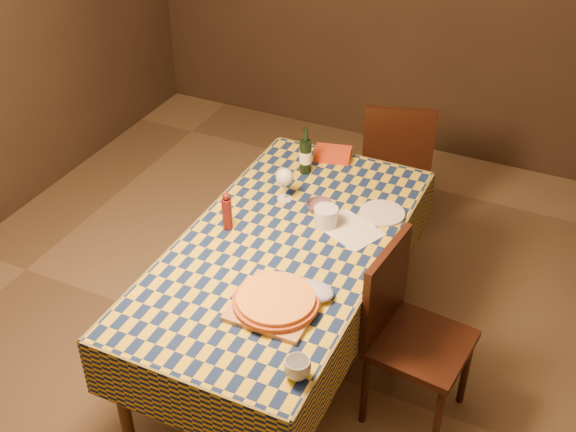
# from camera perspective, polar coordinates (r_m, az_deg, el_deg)

# --- Properties ---
(room) EXTENTS (5.00, 5.10, 2.70)m
(room) POSITION_cam_1_polar(r_m,az_deg,el_deg) (3.06, -0.40, 6.41)
(room) COLOR brown
(room) RESTS_ON ground
(dining_table) EXTENTS (0.94, 1.84, 0.77)m
(dining_table) POSITION_cam_1_polar(r_m,az_deg,el_deg) (3.42, -0.36, -3.26)
(dining_table) COLOR brown
(dining_table) RESTS_ON ground
(cutting_board) EXTENTS (0.34, 0.34, 0.02)m
(cutting_board) POSITION_cam_1_polar(r_m,az_deg,el_deg) (3.04, -0.97, -7.06)
(cutting_board) COLOR #AD7951
(cutting_board) RESTS_ON dining_table
(pizza) EXTENTS (0.41, 0.41, 0.04)m
(pizza) POSITION_cam_1_polar(r_m,az_deg,el_deg) (3.02, -0.97, -6.67)
(pizza) COLOR #A5451B
(pizza) RESTS_ON cutting_board
(pepper_mill) EXTENTS (0.06, 0.06, 0.20)m
(pepper_mill) POSITION_cam_1_polar(r_m,az_deg,el_deg) (3.43, -4.84, 0.32)
(pepper_mill) COLOR #4D1213
(pepper_mill) RESTS_ON dining_table
(bowl) EXTENTS (0.15, 0.15, 0.04)m
(bowl) POSITION_cam_1_polar(r_m,az_deg,el_deg) (3.59, 2.49, 0.76)
(bowl) COLOR #5B434D
(bowl) RESTS_ON dining_table
(wine_glass) EXTENTS (0.09, 0.09, 0.18)m
(wine_glass) POSITION_cam_1_polar(r_m,az_deg,el_deg) (3.61, -0.27, 3.01)
(wine_glass) COLOR silver
(wine_glass) RESTS_ON dining_table
(wine_bottle) EXTENTS (0.07, 0.07, 0.26)m
(wine_bottle) POSITION_cam_1_polar(r_m,az_deg,el_deg) (3.86, 1.39, 4.78)
(wine_bottle) COLOR black
(wine_bottle) RESTS_ON dining_table
(deli_tub) EXTENTS (0.12, 0.12, 0.10)m
(deli_tub) POSITION_cam_1_polar(r_m,az_deg,el_deg) (3.47, 3.02, -0.06)
(deli_tub) COLOR silver
(deli_tub) RESTS_ON dining_table
(takeout_container) EXTENTS (0.23, 0.18, 0.05)m
(takeout_container) POSITION_cam_1_polar(r_m,az_deg,el_deg) (4.02, 3.55, 4.91)
(takeout_container) COLOR #B23617
(takeout_container) RESTS_ON dining_table
(white_plate) EXTENTS (0.29, 0.29, 0.01)m
(white_plate) POSITION_cam_1_polar(r_m,az_deg,el_deg) (3.60, 7.46, 0.22)
(white_plate) COLOR silver
(white_plate) RESTS_ON dining_table
(tumbler) EXTENTS (0.13, 0.13, 0.08)m
(tumbler) POSITION_cam_1_polar(r_m,az_deg,el_deg) (2.74, 0.75, -11.95)
(tumbler) COLOR silver
(tumbler) RESTS_ON dining_table
(flour_patch) EXTENTS (0.34, 0.31, 0.00)m
(flour_patch) POSITION_cam_1_polar(r_m,az_deg,el_deg) (3.48, 4.94, -1.08)
(flour_patch) COLOR silver
(flour_patch) RESTS_ON dining_table
(flour_bag) EXTENTS (0.21, 0.19, 0.05)m
(flour_bag) POSITION_cam_1_polar(r_m,az_deg,el_deg) (3.08, 2.07, -5.95)
(flour_bag) COLOR #A6AFD5
(flour_bag) RESTS_ON dining_table
(chair_far) EXTENTS (0.53, 0.53, 0.93)m
(chair_far) POSITION_cam_1_polar(r_m,az_deg,el_deg) (4.55, 8.55, 4.47)
(chair_far) COLOR black
(chair_far) RESTS_ON ground
(chair_right) EXTENTS (0.47, 0.46, 0.93)m
(chair_right) POSITION_cam_1_polar(r_m,az_deg,el_deg) (3.36, 9.27, -8.61)
(chair_right) COLOR black
(chair_right) RESTS_ON ground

